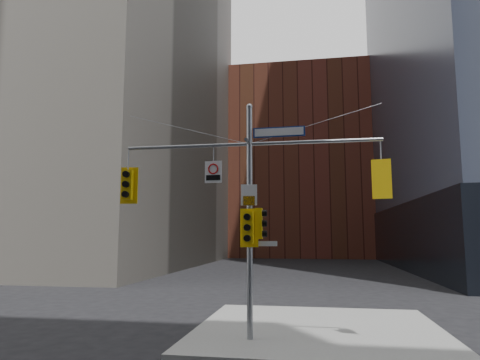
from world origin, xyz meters
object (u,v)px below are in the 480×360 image
(signal_assembly, at_px, (250,195))
(traffic_light_east_arm, at_px, (382,179))
(traffic_light_pole_front, at_px, (248,228))
(regulatory_sign_arm, at_px, (213,171))
(street_sign_blade, at_px, (279,132))
(traffic_light_west_arm, at_px, (128,185))
(traffic_light_pole_side, at_px, (260,223))

(signal_assembly, relative_size, traffic_light_east_arm, 6.96)
(traffic_light_pole_front, bearing_deg, regulatory_sign_arm, 169.41)
(traffic_light_pole_front, relative_size, street_sign_blade, 0.72)
(street_sign_blade, relative_size, regulatory_sign_arm, 2.33)
(signal_assembly, bearing_deg, traffic_light_west_arm, 179.82)
(traffic_light_pole_side, bearing_deg, street_sign_blade, -91.06)
(traffic_light_east_arm, bearing_deg, traffic_light_west_arm, 11.37)
(traffic_light_pole_front, bearing_deg, signal_assembly, 91.62)
(traffic_light_pole_side, distance_m, traffic_light_pole_front, 0.44)
(signal_assembly, bearing_deg, traffic_light_pole_side, 1.34)
(signal_assembly, xyz_separation_m, regulatory_sign_arm, (-1.14, -0.02, 0.75))
(regulatory_sign_arm, bearing_deg, traffic_light_east_arm, 5.14)
(traffic_light_east_arm, bearing_deg, traffic_light_pole_side, 11.35)
(traffic_light_west_arm, distance_m, regulatory_sign_arm, 2.88)
(traffic_light_west_arm, distance_m, traffic_light_east_arm, 7.92)
(traffic_light_west_arm, height_order, traffic_light_east_arm, traffic_light_west_arm)
(traffic_light_pole_front, xyz_separation_m, regulatory_sign_arm, (-1.15, 0.25, 1.77))
(signal_assembly, xyz_separation_m, traffic_light_east_arm, (3.92, 0.00, 0.38))
(traffic_light_west_arm, bearing_deg, traffic_light_east_arm, -5.50)
(traffic_light_west_arm, distance_m, street_sign_blade, 5.16)
(traffic_light_east_arm, distance_m, traffic_light_pole_side, 3.82)
(signal_assembly, relative_size, traffic_light_pole_side, 8.61)
(traffic_light_west_arm, height_order, street_sign_blade, street_sign_blade)
(traffic_light_pole_front, distance_m, street_sign_blade, 3.10)
(traffic_light_pole_side, height_order, traffic_light_pole_front, traffic_light_pole_side)
(traffic_light_west_arm, height_order, traffic_light_pole_side, traffic_light_west_arm)
(traffic_light_west_arm, bearing_deg, street_sign_blade, -5.53)
(traffic_light_pole_side, bearing_deg, traffic_light_east_arm, -90.71)
(signal_assembly, bearing_deg, traffic_light_east_arm, 0.02)
(traffic_light_west_arm, relative_size, traffic_light_pole_front, 1.04)
(street_sign_blade, bearing_deg, traffic_light_pole_front, -161.81)
(traffic_light_pole_front, height_order, street_sign_blade, street_sign_blade)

